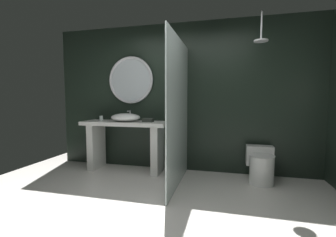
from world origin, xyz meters
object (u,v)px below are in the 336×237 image
Objects in this scene: round_wall_mirror at (131,80)px; waste_bin at (171,170)px; vessel_sink at (126,117)px; tumbler_cup at (101,118)px; rain_shower_head at (261,37)px; tissue_box at (148,120)px; toilet at (261,165)px.

round_wall_mirror is 2.42× the size of waste_bin.
tumbler_cup is at bearing 176.41° from vessel_sink.
tumbler_cup is 2.95m from rain_shower_head.
tissue_box is 1.94m from toilet.
rain_shower_head reaches higher than waste_bin.
tumbler_cup reaches higher than tissue_box.
round_wall_mirror is at bearing 172.38° from toilet.
round_wall_mirror is 1.52× the size of toilet.
rain_shower_head reaches higher than round_wall_mirror.
vessel_sink is 2.35m from toilet.
rain_shower_head is at bearing -5.15° from vessel_sink.
vessel_sink is 1.25× the size of rain_shower_head.
vessel_sink reaches higher than tissue_box.
tumbler_cup is 0.92m from tissue_box.
tissue_box is at bearing 173.80° from rain_shower_head.
toilet is (2.25, -0.30, -1.35)m from round_wall_mirror.
toilet is (2.25, -0.05, -0.68)m from vessel_sink.
rain_shower_head is (2.67, -0.23, 1.22)m from tumbler_cup.
tissue_box is 0.20× the size of round_wall_mirror.
round_wall_mirror reaches higher than vessel_sink.
tissue_box is (0.92, -0.04, -0.01)m from tumbler_cup.
waste_bin is (0.91, -0.36, -0.77)m from vessel_sink.
rain_shower_head is at bearing -117.29° from toilet.
vessel_sink is 0.92× the size of toilet.
round_wall_mirror is at bearing 168.36° from rain_shower_head.
rain_shower_head is 1.16× the size of waste_bin.
waste_bin is (0.91, -0.61, -1.44)m from round_wall_mirror.
vessel_sink reaches higher than toilet.
toilet is at bearing 12.90° from waste_bin.
vessel_sink is at bearing 178.76° from toilet.
round_wall_mirror is 2.65m from toilet.
rain_shower_head is (1.76, -0.19, 1.23)m from tissue_box.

